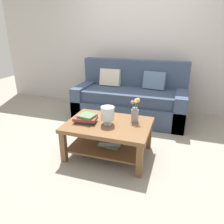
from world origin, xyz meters
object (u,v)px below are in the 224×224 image
at_px(coffee_table, 109,132).
at_px(book_stack_main, 86,118).
at_px(couch, 131,99).
at_px(glass_hurricane_vase, 108,114).
at_px(flower_pitcher, 135,112).

bearing_deg(coffee_table, book_stack_main, -168.53).
bearing_deg(couch, coffee_table, -88.36).
height_order(coffee_table, book_stack_main, book_stack_main).
distance_m(coffee_table, glass_hurricane_vase, 0.28).
xyz_separation_m(couch, flower_pitcher, (0.35, -1.24, 0.23)).
xyz_separation_m(couch, book_stack_main, (-0.25, -1.46, 0.15)).
height_order(couch, glass_hurricane_vase, couch).
relative_size(couch, coffee_table, 1.86).
bearing_deg(glass_hurricane_vase, couch, 91.62).
distance_m(book_stack_main, flower_pitcher, 0.64).
relative_size(coffee_table, book_stack_main, 3.48).
bearing_deg(book_stack_main, couch, 80.32).
distance_m(couch, book_stack_main, 1.49).
height_order(couch, coffee_table, couch).
height_order(couch, flower_pitcher, couch).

